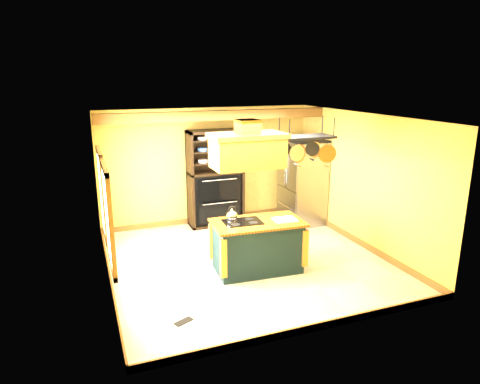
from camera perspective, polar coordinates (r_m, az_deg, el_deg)
floor at (r=8.21m, az=0.89°, el=-9.15°), size 5.00×5.00×0.00m
ceiling at (r=7.51m, az=0.98°, el=9.97°), size 5.00×5.00×0.00m
wall_back at (r=10.05m, az=-4.34°, el=3.47°), size 5.00×0.02×2.70m
wall_front at (r=5.62m, az=10.45°, el=-6.27°), size 5.00×0.02×2.70m
wall_left at (r=7.24m, az=-17.78°, el=-1.85°), size 0.02×5.00×2.70m
wall_right at (r=8.95m, az=15.98°, el=1.46°), size 0.02×5.00×2.70m
ceiling_beam at (r=9.12m, az=-3.04°, el=10.17°), size 5.00×0.15×0.20m
window_near at (r=6.47m, az=-17.07°, el=-3.35°), size 0.06×1.06×1.56m
window_far at (r=7.81m, az=-17.83°, el=-0.27°), size 0.06×1.06×1.56m
kitchen_island at (r=7.68m, az=2.32°, el=-7.13°), size 1.65×0.98×1.11m
range_hood at (r=7.12m, az=1.00°, el=5.81°), size 1.25×0.70×0.80m
pot_rack at (r=7.60m, az=8.87°, el=6.34°), size 1.05×0.48×0.80m
refrigerator at (r=10.16m, az=8.29°, el=1.18°), size 0.84×1.00×1.95m
hutch at (r=9.97m, az=-3.35°, el=0.52°), size 1.26×0.57×2.22m
floor_register at (r=6.41m, az=-7.53°, el=-16.74°), size 0.30×0.22×0.01m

